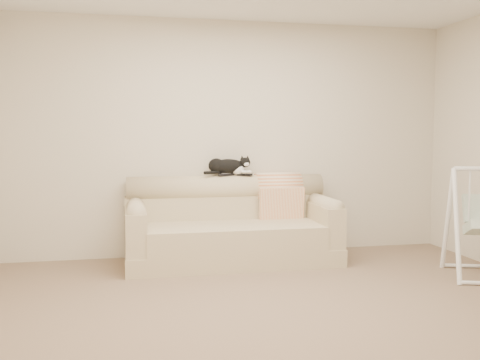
% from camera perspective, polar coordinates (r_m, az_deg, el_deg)
% --- Properties ---
extents(ground_plane, '(5.00, 5.00, 0.00)m').
position_cam_1_polar(ground_plane, '(4.28, 4.28, -13.54)').
color(ground_plane, brown).
rests_on(ground_plane, ground).
extents(room_shell, '(5.04, 4.04, 2.60)m').
position_cam_1_polar(room_shell, '(4.06, 4.42, 7.37)').
color(room_shell, beige).
rests_on(room_shell, ground).
extents(sofa, '(2.20, 0.93, 0.90)m').
position_cam_1_polar(sofa, '(5.70, -1.00, -5.19)').
color(sofa, tan).
rests_on(sofa, ground).
extents(remote_a, '(0.19, 0.10, 0.03)m').
position_cam_1_polar(remote_a, '(5.85, -1.51, 0.59)').
color(remote_a, black).
rests_on(remote_a, sofa).
extents(remote_b, '(0.18, 0.09, 0.02)m').
position_cam_1_polar(remote_b, '(5.88, 0.52, 0.60)').
color(remote_b, black).
rests_on(remote_b, sofa).
extents(tuxedo_cat, '(0.54, 0.21, 0.21)m').
position_cam_1_polar(tuxedo_cat, '(5.87, -1.28, 1.49)').
color(tuxedo_cat, black).
rests_on(tuxedo_cat, sofa).
extents(throw_blanket, '(0.50, 0.38, 0.58)m').
position_cam_1_polar(throw_blanket, '(6.00, 4.10, -1.08)').
color(throw_blanket, '#DE8147').
rests_on(throw_blanket, sofa).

